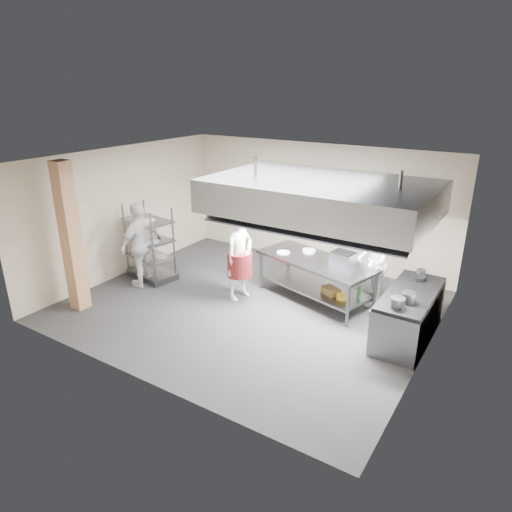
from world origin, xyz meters
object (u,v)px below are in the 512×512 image
Objects in this scene: chef_head at (239,257)px; griddle at (343,258)px; island at (315,280)px; chef_line at (371,261)px; stockpot at (408,297)px; chef_plating at (141,245)px; pass_rack at (149,243)px; cooking_range at (408,316)px.

chef_head is 2.12m from griddle.
chef_line is (1.02, 0.46, 0.48)m from island.
stockpot is at bearing -8.52° from island.
chef_line is (2.42, 1.22, 0.00)m from chef_head.
chef_plating is (-3.60, -1.39, 0.51)m from island.
island is 1.35× the size of chef_line.
chef_head is 1.00× the size of chef_line.
island is 2.38m from stockpot.
pass_rack reaches higher than island.
stockpot is at bearing 97.71° from chef_plating.
chef_line is at bearing 38.96° from island.
chef_plating is (-5.68, -0.89, 0.54)m from cooking_range.
chef_plating is at bearing -143.93° from island.
chef_head is at bearing -175.70° from cooking_range.
island is 1.22m from chef_line.
griddle is at bearing 158.43° from cooking_range.
chef_line is 0.97× the size of chef_plating.
chef_line is at bearing 26.13° from pass_rack.
pass_rack is 5.87m from cooking_range.
cooking_range is (5.84, 0.49, -0.45)m from pass_rack.
island is at bearing -83.53° from chef_line.
pass_rack is 0.90× the size of chef_plating.
island is 1.26× the size of cooking_range.
island is at bearing 156.54° from stockpot.
chef_line reaches higher than stockpot.
pass_rack reaches higher than cooking_range.
stockpot is at bearing -24.63° from griddle.
griddle is at bearing 26.40° from island.
griddle is at bearing 112.95° from chef_plating.
pass_rack is at bearing -175.16° from cooking_range.
pass_rack is at bearing -150.25° from island.
pass_rack is 3.83× the size of griddle.
chef_head is 0.97× the size of chef_plating.
chef_head is at bearing -147.37° from griddle.
stockpot is (2.12, -0.92, 0.53)m from island.
chef_line reaches higher than griddle.
chef_plating is (-2.20, -0.63, 0.03)m from chef_head.
island is at bearing 24.07° from pass_rack.
chef_head is at bearing 108.98° from chef_plating.
stockpot is (0.04, -0.42, 0.56)m from cooking_range.
cooking_range is 1.07× the size of chef_line.
pass_rack is 0.44m from chef_plating.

